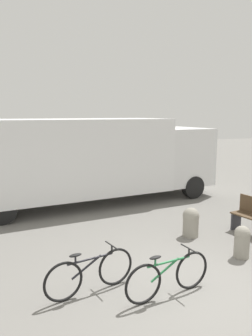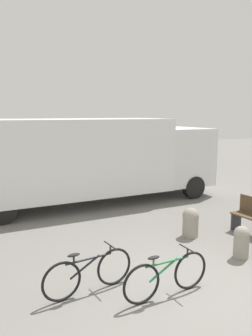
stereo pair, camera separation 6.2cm
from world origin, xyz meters
name	(u,v)px [view 2 (the right image)]	position (x,y,z in m)	size (l,w,h in m)	color
ground_plane	(193,290)	(0.00, 0.00, 0.00)	(60.00, 60.00, 0.00)	slate
delivery_truck	(84,157)	(-1.01, 6.13, 1.57)	(9.44, 4.16, 2.84)	white
bicycle_near	(89,273)	(-1.74, 0.39, 0.36)	(1.60, 0.60, 0.76)	black
bicycle_middle	(167,276)	(-0.52, -0.06, 0.36)	(1.62, 0.52, 0.76)	black
bollard_near_bench	(241,241)	(1.56, 0.91, 0.37)	(0.33, 0.33, 0.69)	gray
bollard_far_bench	(191,222)	(1.07, 2.30, 0.38)	(0.41, 0.41, 0.73)	gray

